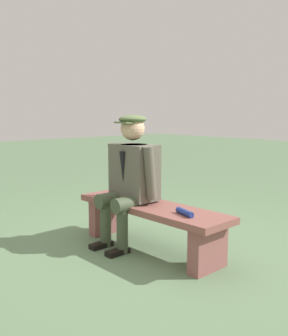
{
  "coord_description": "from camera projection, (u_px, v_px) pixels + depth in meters",
  "views": [
    {
      "loc": [
        -2.63,
        2.53,
        1.34
      ],
      "look_at": [
        0.1,
        0.0,
        0.8
      ],
      "focal_mm": 41.0,
      "sensor_mm": 36.0,
      "label": 1
    }
  ],
  "objects": [
    {
      "name": "bench",
      "position": [
        151.0,
        217.0,
        3.76
      ],
      "size": [
        1.72,
        0.48,
        0.45
      ],
      "color": "brown",
      "rests_on": "ground"
    },
    {
      "name": "rolled_magazine",
      "position": [
        185.0,
        212.0,
        3.34
      ],
      "size": [
        0.22,
        0.11,
        0.05
      ],
      "primitive_type": "cylinder",
      "rotation": [
        0.0,
        1.57,
        -0.29
      ],
      "color": "navy",
      "rests_on": "bench"
    },
    {
      "name": "seated_man",
      "position": [
        130.0,
        174.0,
        3.84
      ],
      "size": [
        0.64,
        0.6,
        1.32
      ],
      "color": "#5A564A",
      "rests_on": "ground"
    },
    {
      "name": "ground_plane",
      "position": [
        151.0,
        249.0,
        3.81
      ],
      "size": [
        30.0,
        30.0,
        0.0
      ],
      "primitive_type": "plane",
      "color": "#5C7955"
    }
  ]
}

